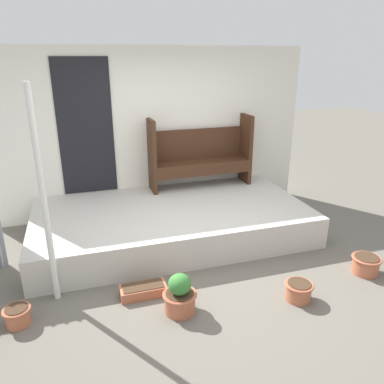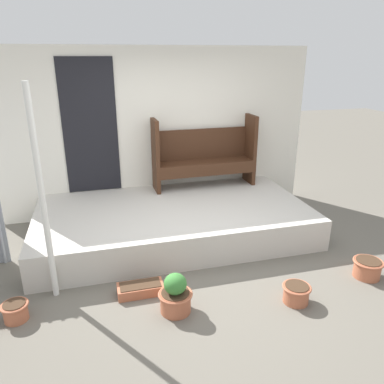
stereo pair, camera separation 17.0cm
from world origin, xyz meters
name	(u,v)px [view 2 (the right image)]	position (x,y,z in m)	size (l,w,h in m)	color
ground_plane	(197,270)	(0.00, 0.00, 0.00)	(24.00, 24.00, 0.00)	#666056
porch_slab	(173,221)	(-0.07, 1.01, 0.22)	(3.78, 2.01, 0.43)	beige
house_wall	(156,132)	(-0.11, 2.04, 1.31)	(4.98, 0.08, 2.60)	white
support_post	(42,199)	(-1.62, -0.07, 1.12)	(0.06, 0.06, 2.25)	white
bench	(204,153)	(0.62, 1.80, 0.97)	(1.65, 0.42, 1.13)	#422616
flower_pot_left	(15,311)	(-1.97, -0.41, 0.11)	(0.27, 0.27, 0.19)	#B26042
flower_pot_middle	(175,295)	(-0.42, -0.69, 0.19)	(0.35, 0.35, 0.43)	#B26042
flower_pot_right	(296,293)	(0.84, -0.87, 0.11)	(0.30, 0.30, 0.20)	#B26042
flower_pot_far_right	(367,268)	(1.89, -0.65, 0.12)	(0.34, 0.34, 0.22)	#B26042
planter_box_rect	(140,289)	(-0.73, -0.30, 0.06)	(0.50, 0.23, 0.12)	#B26042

